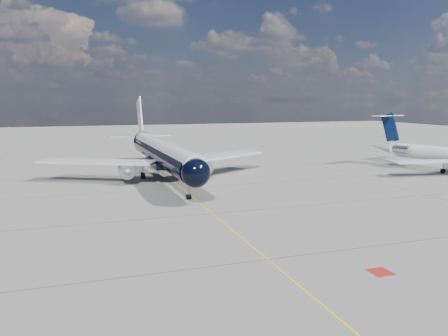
{
  "coord_description": "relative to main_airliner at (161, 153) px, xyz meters",
  "views": [
    {
      "loc": [
        -13.83,
        -35.3,
        12.52
      ],
      "look_at": [
        3.58,
        16.6,
        4.0
      ],
      "focal_mm": 35.0,
      "sensor_mm": 36.0,
      "label": 1
    }
  ],
  "objects": [
    {
      "name": "red_marking",
      "position": [
        8.0,
        -44.45,
        -4.13
      ],
      "size": [
        1.6,
        1.6,
        0.01
      ],
      "primitive_type": "cube",
      "color": "maroon",
      "rests_on": "ground"
    },
    {
      "name": "regional_jet",
      "position": [
        48.64,
        -9.56,
        -0.91
      ],
      "size": [
        24.96,
        29.37,
        10.2
      ],
      "rotation": [
        0.0,
        0.0,
        0.31
      ],
      "color": "silver",
      "rests_on": "ground"
    },
    {
      "name": "taxiway_centerline",
      "position": [
        1.2,
        -9.45,
        -4.13
      ],
      "size": [
        0.16,
        160.0,
        0.01
      ],
      "primitive_type": "cube",
      "color": "yellow",
      "rests_on": "ground"
    },
    {
      "name": "main_airliner",
      "position": [
        0.0,
        0.0,
        0.0
      ],
      "size": [
        37.9,
        46.07,
        13.32
      ],
      "rotation": [
        0.0,
        0.0,
        0.02
      ],
      "color": "black",
      "rests_on": "ground"
    },
    {
      "name": "ground",
      "position": [
        1.2,
        -4.45,
        -4.13
      ],
      "size": [
        320.0,
        320.0,
        0.0
      ],
      "primitive_type": "plane",
      "color": "gray",
      "rests_on": "ground"
    }
  ]
}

